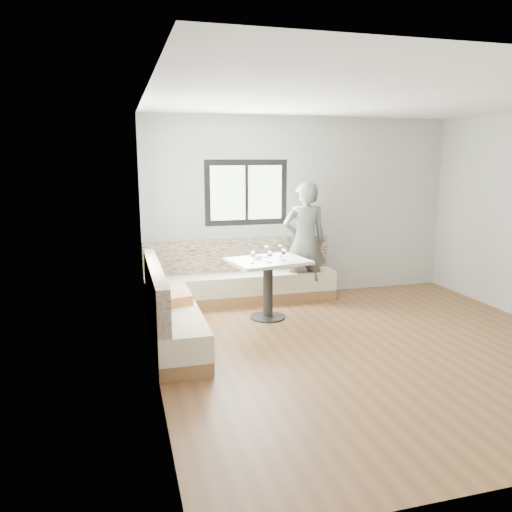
{
  "coord_description": "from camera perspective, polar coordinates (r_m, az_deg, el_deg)",
  "views": [
    {
      "loc": [
        -2.79,
        -4.93,
        2.2
      ],
      "look_at": [
        -1.02,
        1.49,
        0.86
      ],
      "focal_mm": 35.0,
      "sensor_mm": 36.0,
      "label": 1
    }
  ],
  "objects": [
    {
      "name": "person",
      "position": [
        7.65,
        5.58,
        1.63
      ],
      "size": [
        0.71,
        0.51,
        1.83
      ],
      "primitive_type": "imported",
      "rotation": [
        0.0,
        0.0,
        3.04
      ],
      "color": "#555D57",
      "rests_on": "ground"
    },
    {
      "name": "wine_glass_a",
      "position": [
        6.49,
        -0.38,
        0.19
      ],
      "size": [
        0.08,
        0.08,
        0.17
      ],
      "color": "white",
      "rests_on": "table"
    },
    {
      "name": "olive_ramekin",
      "position": [
        6.79,
        0.18,
        -0.13
      ],
      "size": [
        0.11,
        0.11,
        0.05
      ],
      "color": "white",
      "rests_on": "table"
    },
    {
      "name": "table",
      "position": [
        6.8,
        1.38,
        -2.11
      ],
      "size": [
        1.13,
        0.96,
        0.82
      ],
      "rotation": [
        0.0,
        0.0,
        0.2
      ],
      "color": "black",
      "rests_on": "ground"
    },
    {
      "name": "room",
      "position": [
        5.75,
        12.94,
        3.2
      ],
      "size": [
        5.01,
        5.01,
        2.81
      ],
      "color": "brown",
      "rests_on": "ground"
    },
    {
      "name": "banquette",
      "position": [
        6.93,
        -4.84,
        -4.33
      ],
      "size": [
        2.9,
        2.8,
        0.95
      ],
      "color": "olive",
      "rests_on": "ground"
    },
    {
      "name": "wine_glass_d",
      "position": [
        6.86,
        1.22,
        0.8
      ],
      "size": [
        0.08,
        0.08,
        0.17
      ],
      "color": "white",
      "rests_on": "table"
    },
    {
      "name": "wine_glass_e",
      "position": [
        6.96,
        2.79,
        0.93
      ],
      "size": [
        0.08,
        0.08,
        0.17
      ],
      "color": "white",
      "rests_on": "table"
    },
    {
      "name": "wine_glass_c",
      "position": [
        6.68,
        3.2,
        0.49
      ],
      "size": [
        0.08,
        0.08,
        0.17
      ],
      "color": "white",
      "rests_on": "table"
    },
    {
      "name": "wine_glass_b",
      "position": [
        6.52,
        1.6,
        0.23
      ],
      "size": [
        0.08,
        0.08,
        0.17
      ],
      "color": "white",
      "rests_on": "table"
    }
  ]
}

